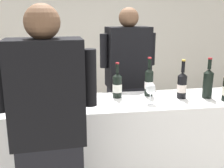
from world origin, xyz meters
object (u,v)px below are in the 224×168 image
Objects in this scene: wine_bottle_1 at (149,82)px; wine_bottle_3 at (208,83)px; person_server at (128,95)px; wine_bottle_8 at (56,89)px; wine_bottle_5 at (41,86)px; wine_bottle_4 at (86,86)px; wine_glass at (151,89)px; wine_bottle_9 at (117,85)px; person_guest at (50,153)px; wine_bottle_0 at (27,86)px; wine_bottle_6 at (182,85)px.

wine_bottle_3 is at bearing -15.91° from wine_bottle_1.
wine_bottle_1 is at bearing -78.17° from person_server.
wine_bottle_5 is at bearing 135.76° from wine_bottle_8.
wine_bottle_4 is 0.17× the size of person_server.
wine_bottle_4 is 1.74× the size of wine_glass.
wine_bottle_9 is (0.64, -0.03, -0.01)m from wine_bottle_5.
wine_bottle_3 reaches higher than wine_bottle_1.
person_guest is (0.11, -0.71, -0.24)m from wine_bottle_5.
person_guest reaches higher than wine_bottle_1.
wine_glass is (0.88, -0.23, -0.00)m from wine_bottle_5.
wine_bottle_1 is 0.22m from wine_glass.
wine_bottle_0 is 1.14× the size of wine_bottle_4.
person_guest reaches higher than wine_bottle_5.
wine_bottle_8 is at bearing -22.39° from wine_bottle_0.
wine_bottle_0 is 1.52m from wine_bottle_3.
wine_bottle_4 is 0.97× the size of wine_bottle_5.
wine_bottle_1 is 1.97× the size of wine_glass.
wine_bottle_8 is 1.11× the size of wine_bottle_9.
wine_bottle_9 is 0.90m from person_guest.
person_guest is at bearing -91.89° from wine_bottle_8.
wine_bottle_9 is (0.52, 0.10, -0.01)m from wine_bottle_8.
wine_bottle_6 is 0.55m from wine_bottle_9.
wine_bottle_8 is at bearing -161.75° from wine_bottle_4.
wine_bottle_5 is 0.18× the size of person_server.
wine_bottle_8 is at bearing -44.24° from wine_bottle_5.
wine_bottle_0 reaches higher than wine_glass.
wine_bottle_5 is at bearing 173.46° from wine_bottle_4.
wine_bottle_3 reaches higher than wine_bottle_6.
person_server reaches higher than wine_bottle_6.
wine_bottle_9 is 0.18× the size of person_guest.
wine_bottle_1 is at bearing 2.59° from wine_bottle_4.
wine_bottle_5 is 1.79× the size of wine_glass.
wine_glass is at bearing -41.22° from wine_bottle_9.
person_guest is at bearing -139.78° from wine_bottle_1.
wine_bottle_6 reaches higher than wine_bottle_9.
wine_bottle_1 is 0.28m from wine_bottle_6.
wine_bottle_1 is at bearing 2.00° from wine_bottle_9.
wine_glass is 0.71m from person_server.
wine_bottle_9 is at bearing 10.67° from wine_bottle_8.
wine_glass is (-0.53, -0.08, -0.02)m from wine_bottle_3.
wine_bottle_0 and wine_bottle_1 have the same top height.
wine_bottle_1 is 0.50m from wine_bottle_3.
wine_bottle_4 is at bearing -176.78° from wine_bottle_9.
wine_bottle_6 is at bearing -57.38° from person_server.
wine_bottle_4 is 0.76m from person_guest.
wine_bottle_8 is at bearing -172.38° from wine_bottle_1.
wine_bottle_1 reaches higher than wine_bottle_9.
wine_bottle_6 is 0.97× the size of wine_bottle_8.
wine_bottle_4 is 0.17× the size of person_guest.
wine_bottle_1 is 0.93m from wine_bottle_5.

